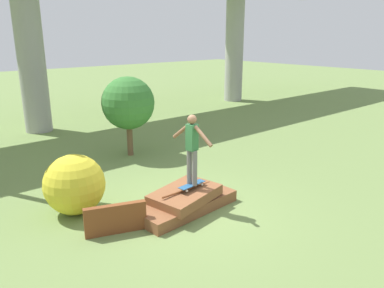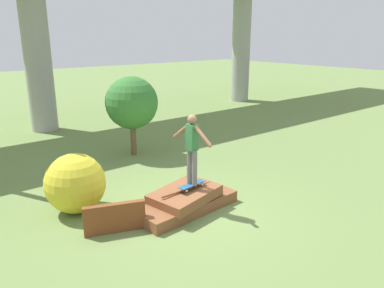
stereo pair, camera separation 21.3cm
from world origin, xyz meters
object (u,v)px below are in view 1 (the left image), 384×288
object	(u,v)px
skateboard	(192,185)
tree_behind_left	(128,103)
skater	(192,145)
bush_yellow_flowering	(74,184)

from	to	relation	value
skateboard	tree_behind_left	bearing A→B (deg)	76.53
skater	tree_behind_left	bearing A→B (deg)	76.53
skater	bush_yellow_flowering	world-z (taller)	skater
skateboard	bush_yellow_flowering	size ratio (longest dim) A/B	0.54
bush_yellow_flowering	skateboard	bearing A→B (deg)	-37.13
skateboard	skater	distance (m)	0.98
skateboard	skater	size ratio (longest dim) A/B	0.46
skater	bush_yellow_flowering	distance (m)	2.87
skater	tree_behind_left	size ratio (longest dim) A/B	0.61
skater	bush_yellow_flowering	size ratio (longest dim) A/B	1.18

